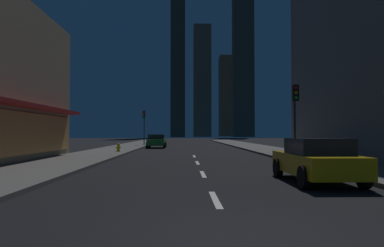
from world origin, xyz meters
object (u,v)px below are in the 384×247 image
Objects in this scene: car_parked_far at (157,141)px; traffic_light_near_right at (295,105)px; traffic_light_far_left at (144,120)px; car_parked_near at (316,160)px; fire_hydrant_far_left at (118,148)px.

car_parked_far is 1.01× the size of traffic_light_near_right.
traffic_light_far_left reaches higher than car_parked_far.
traffic_light_near_right is at bearing 76.62° from car_parked_near.
traffic_light_near_right is at bearing -37.07° from fire_hydrant_far_left.
car_parked_near is 1.00× the size of car_parked_far.
car_parked_near is at bearing -60.22° from fire_hydrant_far_left.
car_parked_near is 1.01× the size of traffic_light_near_right.
traffic_light_near_right is (9.10, -18.42, 2.45)m from car_parked_far.
traffic_light_far_left is at bearing 88.45° from fire_hydrant_far_left.
car_parked_far is 6.48× the size of fire_hydrant_far_left.
car_parked_near is 32.80m from traffic_light_far_left.
car_parked_far is 1.01× the size of traffic_light_far_left.
car_parked_near is at bearing -74.75° from car_parked_far.
car_parked_near is 8.57m from traffic_light_near_right.
car_parked_far reaches higher than fire_hydrant_far_left.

